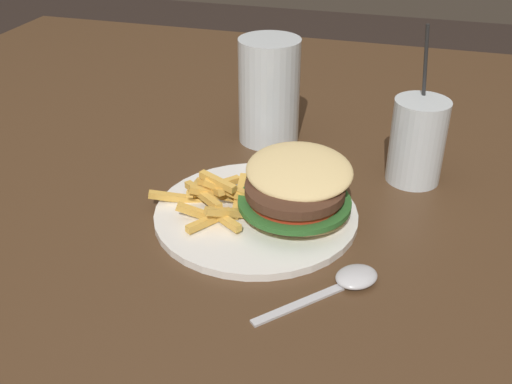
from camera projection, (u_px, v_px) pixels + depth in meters
The scene contains 5 objects.
dining_table at pixel (237, 212), 0.97m from camera, with size 1.53×1.30×0.77m.
meal_plate_near at pixel (277, 200), 0.75m from camera, with size 0.27×0.26×0.09m.
beer_glass at pixel (269, 92), 0.93m from camera, with size 0.10×0.10×0.16m.
juice_glass at pixel (417, 145), 0.83m from camera, with size 0.08×0.08×0.22m.
spoon at pixel (350, 280), 0.65m from camera, with size 0.13×0.13×0.01m.
Camera 1 is at (0.26, -0.77, 1.20)m, focal length 42.00 mm.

